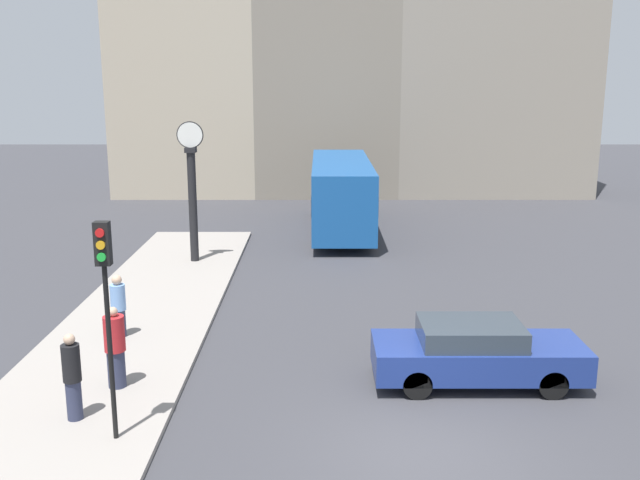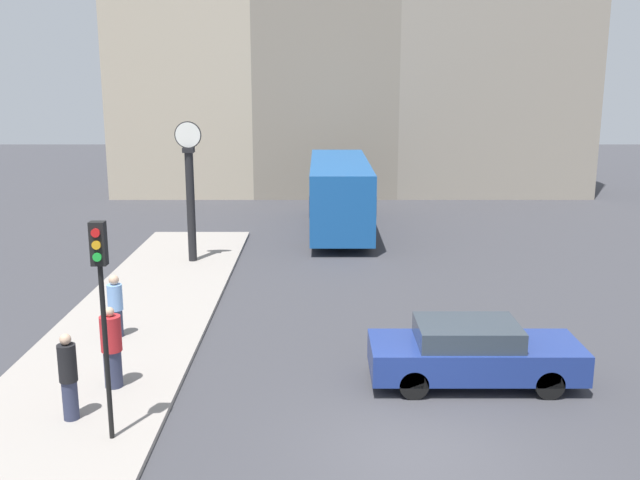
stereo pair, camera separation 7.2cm
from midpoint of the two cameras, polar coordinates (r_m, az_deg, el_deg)
ground_plane at (r=13.28m, az=7.85°, el=-16.50°), size 120.00×120.00×0.00m
sidewalk_corner at (r=21.09m, az=-13.76°, el=-5.28°), size 3.99×20.02×0.12m
building_row at (r=40.86m, az=3.34°, el=14.96°), size 26.44×5.00×17.42m
sedan_car at (r=15.89m, az=12.15°, el=-8.79°), size 4.51×1.73×1.38m
bus_distant at (r=30.72m, az=1.50°, el=3.92°), size 2.46×9.80×3.03m
traffic_light_near at (r=12.85m, az=-17.05°, el=-3.61°), size 0.26×0.24×4.00m
street_clock at (r=25.34m, az=-10.39°, el=3.82°), size 0.93×0.38×4.92m
pedestrian_red_top at (r=15.64m, az=-16.31°, el=-8.29°), size 0.44×0.44×1.76m
pedestrian_blue_stripe at (r=18.58m, az=-16.06°, el=-5.12°), size 0.37×0.37×1.60m
pedestrian_black_jacket at (r=14.47m, az=-19.46°, el=-10.30°), size 0.34×0.34×1.72m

